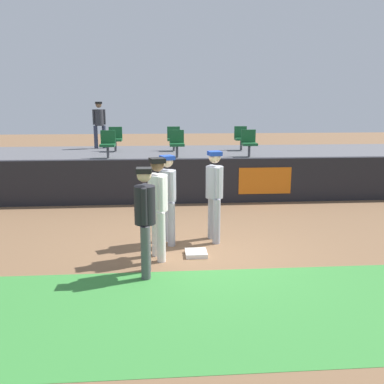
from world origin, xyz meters
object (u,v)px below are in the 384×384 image
Objects in this scene: player_coach_visitor at (214,190)px; seat_front_left at (108,143)px; seat_front_center at (177,142)px; first_base at (196,253)px; seat_back_right at (241,137)px; spectator_hooded at (99,122)px; player_umpire at (145,214)px; player_runner_visitor at (168,193)px; player_fielder_home at (158,201)px; seat_back_left at (115,138)px; seat_back_center at (174,137)px; seat_front_right at (249,142)px.

seat_front_left reaches higher than player_coach_visitor.
seat_front_left is at bearing -180.00° from seat_front_center.
seat_front_left reaches higher than first_base.
spectator_hooded is (-5.09, 0.97, 0.51)m from seat_back_right.
seat_back_right reaches higher than player_umpire.
player_runner_visitor is at bearing 125.07° from first_base.
player_umpire is (-0.21, -0.74, -0.03)m from player_fielder_home.
seat_back_left is at bearing 180.00° from seat_back_right.
player_coach_visitor reaches higher than player_runner_visitor.
seat_front_center is at bearing -88.84° from seat_back_center.
spectator_hooded is (-5.00, 2.77, 0.51)m from seat_front_right.
player_coach_visitor is (0.95, 0.10, 0.04)m from player_runner_visitor.
seat_front_left is 4.83m from seat_back_right.
player_fielder_home is (-0.69, -0.09, 1.03)m from first_base.
first_base is 0.22× the size of player_fielder_home.
player_fielder_home reaches higher than first_base.
seat_back_right is at bearing 73.14° from first_base.
seat_back_center reaches higher than player_runner_visitor.
player_fielder_home is 7.54m from seat_back_center.
player_umpire reaches higher than player_runner_visitor.
seat_back_right is 0.50× the size of spectator_hooded.
seat_front_right reaches higher than player_coach_visitor.
player_coach_visitor is 1.10× the size of spectator_hooded.
player_runner_visitor is 2.14× the size of seat_front_left.
seat_back_left is 1.00× the size of seat_front_right.
player_runner_visitor is at bearing -94.60° from seat_front_center.
seat_front_right and seat_front_center have the same top height.
seat_front_right is at bearing 150.59° from player_coach_visitor.
player_runner_visitor is 5.21m from seat_front_left.
seat_back_left is at bearing 174.69° from player_fielder_home.
seat_front_left is 4.38m from seat_front_right.
player_coach_visitor is at bearing -84.89° from seat_back_center.
player_runner_visitor is 8.08m from spectator_hooded.
player_coach_visitor is at bearing 112.12° from player_fielder_home.
seat_back_left is 4.43m from seat_back_right.
seat_back_left reaches higher than player_fielder_home.
first_base is at bearing 11.72° from player_runner_visitor.
seat_front_left is 2.89m from spectator_hooded.
seat_front_right is (4.33, -1.80, -0.00)m from seat_back_left.
seat_back_left is at bearing 170.70° from player_runner_visitor.
first_base is at bearing -73.60° from seat_back_left.
player_fielder_home is at bearing -95.82° from seat_front_center.
spectator_hooded reaches higher than first_base.
seat_back_center and seat_back_right have the same top height.
player_coach_visitor reaches higher than player_umpire.
player_fielder_home is at bearing -94.15° from seat_back_center.
player_coach_visitor is at bearing 61.78° from first_base.
seat_front_center is at bearing -142.68° from seat_back_right.
spectator_hooded reaches higher than player_coach_visitor.
seat_front_center is at bearing 176.83° from player_coach_visitor.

